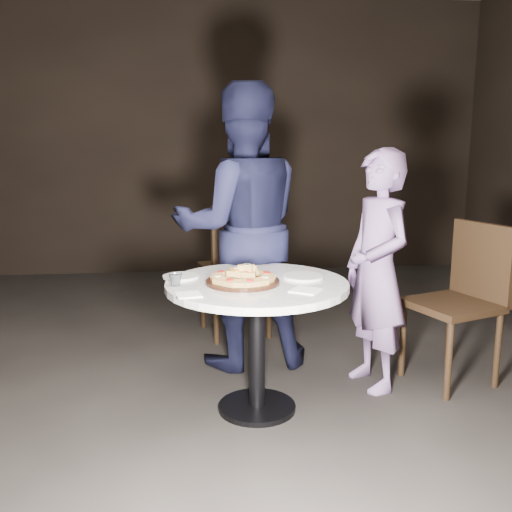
# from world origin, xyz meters

# --- Properties ---
(floor) EXTENTS (7.00, 7.00, 0.00)m
(floor) POSITION_xyz_m (0.00, 0.00, 0.00)
(floor) COLOR black
(floor) RESTS_ON ground
(table) EXTENTS (1.06, 1.06, 0.73)m
(table) POSITION_xyz_m (0.12, -0.02, 0.60)
(table) COLOR black
(table) RESTS_ON ground
(serving_board) EXTENTS (0.40, 0.40, 0.02)m
(serving_board) POSITION_xyz_m (0.04, -0.05, 0.74)
(serving_board) COLOR black
(serving_board) RESTS_ON table
(focaccia_pile) EXTENTS (0.35, 0.35, 0.09)m
(focaccia_pile) POSITION_xyz_m (0.04, -0.05, 0.78)
(focaccia_pile) COLOR #B08444
(focaccia_pile) RESTS_ON serving_board
(plate_left) EXTENTS (0.26, 0.26, 0.01)m
(plate_left) POSITION_xyz_m (-0.29, 0.12, 0.74)
(plate_left) COLOR white
(plate_left) RESTS_ON table
(plate_right) EXTENTS (0.23, 0.23, 0.01)m
(plate_right) POSITION_xyz_m (0.38, 0.04, 0.74)
(plate_right) COLOR white
(plate_right) RESTS_ON table
(water_glass) EXTENTS (0.08, 0.08, 0.06)m
(water_glass) POSITION_xyz_m (-0.31, -0.06, 0.76)
(water_glass) COLOR silver
(water_glass) RESTS_ON table
(napkin_near) EXTENTS (0.14, 0.14, 0.01)m
(napkin_near) POSITION_xyz_m (-0.24, -0.26, 0.74)
(napkin_near) COLOR white
(napkin_near) RESTS_ON table
(napkin_far) EXTENTS (0.19, 0.19, 0.01)m
(napkin_far) POSITION_xyz_m (0.34, -0.23, 0.74)
(napkin_far) COLOR white
(napkin_far) RESTS_ON table
(chair_far) EXTENTS (0.58, 0.59, 1.02)m
(chair_far) POSITION_xyz_m (0.12, 1.19, 0.59)
(chair_far) COLOR black
(chair_far) RESTS_ON ground
(chair_right) EXTENTS (0.61, 0.59, 0.98)m
(chair_right) POSITION_xyz_m (1.43, 0.27, 0.57)
(chair_right) COLOR black
(chair_right) RESTS_ON ground
(diner_navy) EXTENTS (0.95, 0.78, 1.83)m
(diner_navy) POSITION_xyz_m (0.09, 0.68, 0.92)
(diner_navy) COLOR black
(diner_navy) RESTS_ON ground
(diner_teal) EXTENTS (0.46, 0.59, 1.43)m
(diner_teal) POSITION_xyz_m (0.86, 0.23, 0.72)
(diner_teal) COLOR slate
(diner_teal) RESTS_ON ground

